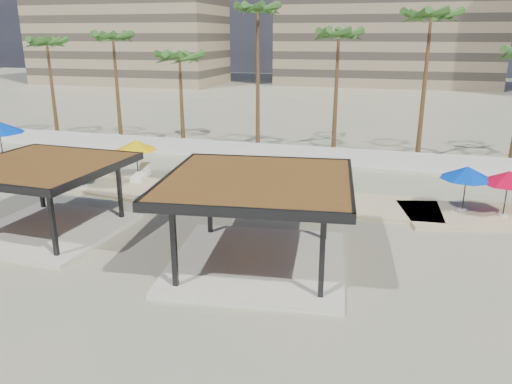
# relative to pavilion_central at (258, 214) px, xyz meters

# --- Properties ---
(ground) EXTENTS (200.00, 200.00, 0.00)m
(ground) POSITION_rel_pavilion_central_xyz_m (-2.67, 0.78, -2.13)
(ground) COLOR tan
(ground) RESTS_ON ground
(promenade) EXTENTS (44.45, 7.97, 0.24)m
(promenade) POSITION_rel_pavilion_central_xyz_m (-0.67, 8.45, -2.07)
(promenade) COLOR #C6B284
(promenade) RESTS_ON ground
(boundary_wall) EXTENTS (56.00, 0.30, 1.20)m
(boundary_wall) POSITION_rel_pavilion_central_xyz_m (-2.67, 16.78, -1.53)
(boundary_wall) COLOR silver
(boundary_wall) RESTS_ON ground
(building_mid) EXTENTS (38.00, 16.00, 30.40)m
(building_mid) POSITION_rel_pavilion_central_xyz_m (1.33, 78.78, 12.13)
(building_mid) COLOR #847259
(building_mid) RESTS_ON ground
(pavilion_central) EXTENTS (7.90, 7.90, 3.58)m
(pavilion_central) POSITION_rel_pavilion_central_xyz_m (0.00, 0.00, 0.00)
(pavilion_central) COLOR beige
(pavilion_central) RESTS_ON ground
(pavilion_west) EXTENTS (6.73, 6.73, 3.29)m
(pavilion_west) POSITION_rel_pavilion_central_xyz_m (-10.17, 0.58, -0.17)
(pavilion_west) COLOR beige
(pavilion_west) RESTS_ON ground
(umbrella_b) EXTENTS (3.29, 3.29, 2.33)m
(umbrella_b) POSITION_rel_pavilion_central_xyz_m (-10.63, 9.65, 0.05)
(umbrella_b) COLOR beige
(umbrella_b) RESTS_ON promenade
(umbrella_c) EXTENTS (2.95, 2.95, 2.30)m
(umbrella_c) POSITION_rel_pavilion_central_xyz_m (10.18, 8.18, 0.02)
(umbrella_c) COLOR beige
(umbrella_c) RESTS_ON promenade
(umbrella_d) EXTENTS (3.03, 3.03, 2.33)m
(umbrella_d) POSITION_rel_pavilion_central_xyz_m (8.34, 8.45, 0.04)
(umbrella_d) COLOR beige
(umbrella_d) RESTS_ON promenade
(umbrella_f) EXTENTS (2.88, 2.88, 2.43)m
(umbrella_f) POSITION_rel_pavilion_central_xyz_m (-12.47, 6.59, 0.13)
(umbrella_f) COLOR beige
(umbrella_f) RESTS_ON promenade
(lounger_a) EXTENTS (1.01, 2.16, 0.79)m
(lounger_a) POSITION_rel_pavilion_central_xyz_m (-10.25, 9.36, -1.77)
(lounger_a) COLOR white
(lounger_a) RESTS_ON promenade
(lounger_b) EXTENTS (0.85, 2.17, 0.80)m
(lounger_b) POSITION_rel_pavilion_central_xyz_m (2.04, 9.08, -1.76)
(lounger_b) COLOR white
(lounger_b) RESTS_ON promenade
(lounger_c) EXTENTS (1.55, 2.46, 0.89)m
(lounger_c) POSITION_rel_pavilion_central_xyz_m (2.27, 6.63, -1.74)
(lounger_c) COLOR white
(lounger_c) RESTS_ON promenade
(palm_a) EXTENTS (3.00, 3.00, 8.94)m
(palm_a) POSITION_rel_pavilion_central_xyz_m (-23.67, 19.08, 5.66)
(palm_a) COLOR brown
(palm_a) RESTS_ON ground
(palm_b) EXTENTS (3.00, 3.00, 9.37)m
(palm_b) POSITION_rel_pavilion_central_xyz_m (-17.67, 19.48, 6.07)
(palm_b) COLOR brown
(palm_b) RESTS_ON ground
(palm_c) EXTENTS (3.00, 3.00, 7.90)m
(palm_c) POSITION_rel_pavilion_central_xyz_m (-11.67, 18.88, 4.68)
(palm_c) COLOR brown
(palm_c) RESTS_ON ground
(palm_d) EXTENTS (3.00, 3.00, 11.35)m
(palm_d) POSITION_rel_pavilion_central_xyz_m (-5.67, 19.68, 7.91)
(palm_d) COLOR brown
(palm_d) RESTS_ON ground
(palm_e) EXTENTS (3.00, 3.00, 9.58)m
(palm_e) POSITION_rel_pavilion_central_xyz_m (0.33, 19.18, 6.26)
(palm_e) COLOR brown
(palm_e) RESTS_ON ground
(palm_f) EXTENTS (3.00, 3.00, 10.74)m
(palm_f) POSITION_rel_pavilion_central_xyz_m (6.33, 19.38, 7.35)
(palm_f) COLOR brown
(palm_f) RESTS_ON ground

